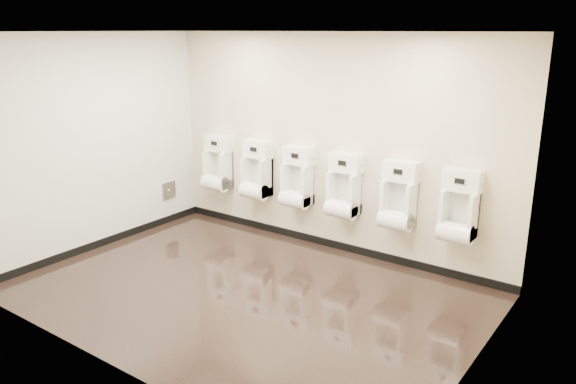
% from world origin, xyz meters
% --- Properties ---
extents(ground, '(5.00, 3.50, 0.00)m').
position_xyz_m(ground, '(0.00, 0.00, 0.00)').
color(ground, black).
rests_on(ground, ground).
extents(ceiling, '(5.00, 3.50, 0.00)m').
position_xyz_m(ceiling, '(0.00, 0.00, 2.80)').
color(ceiling, white).
extents(back_wall, '(5.00, 0.02, 2.80)m').
position_xyz_m(back_wall, '(0.00, 1.75, 1.40)').
color(back_wall, beige).
rests_on(back_wall, ground).
extents(front_wall, '(5.00, 0.02, 2.80)m').
position_xyz_m(front_wall, '(0.00, -1.75, 1.40)').
color(front_wall, beige).
rests_on(front_wall, ground).
extents(left_wall, '(0.02, 3.50, 2.80)m').
position_xyz_m(left_wall, '(-2.50, 0.00, 1.40)').
color(left_wall, beige).
rests_on(left_wall, ground).
extents(right_wall, '(0.02, 3.50, 2.80)m').
position_xyz_m(right_wall, '(2.50, 0.00, 1.40)').
color(right_wall, beige).
rests_on(right_wall, ground).
extents(tile_overlay_left, '(0.01, 3.50, 2.80)m').
position_xyz_m(tile_overlay_left, '(-2.50, 0.00, 1.40)').
color(tile_overlay_left, silver).
rests_on(tile_overlay_left, ground).
extents(skirting_back, '(5.00, 0.02, 0.10)m').
position_xyz_m(skirting_back, '(0.00, 1.74, 0.05)').
color(skirting_back, black).
rests_on(skirting_back, ground).
extents(skirting_left, '(0.02, 3.50, 0.10)m').
position_xyz_m(skirting_left, '(-2.49, 0.00, 0.05)').
color(skirting_left, black).
rests_on(skirting_left, ground).
extents(access_panel, '(0.04, 0.25, 0.25)m').
position_xyz_m(access_panel, '(-2.48, 1.20, 0.50)').
color(access_panel, '#9E9EA3').
rests_on(access_panel, left_wall).
extents(urinal_0, '(0.43, 0.32, 0.81)m').
position_xyz_m(urinal_0, '(-1.85, 1.61, 0.87)').
color(urinal_0, white).
rests_on(urinal_0, back_wall).
extents(urinal_1, '(0.43, 0.32, 0.81)m').
position_xyz_m(urinal_1, '(-1.11, 1.61, 0.87)').
color(urinal_1, white).
rests_on(urinal_1, back_wall).
extents(urinal_2, '(0.43, 0.32, 0.81)m').
position_xyz_m(urinal_2, '(-0.41, 1.61, 0.87)').
color(urinal_2, white).
rests_on(urinal_2, back_wall).
extents(urinal_3, '(0.43, 0.32, 0.81)m').
position_xyz_m(urinal_3, '(0.30, 1.61, 0.87)').
color(urinal_3, white).
rests_on(urinal_3, back_wall).
extents(urinal_4, '(0.43, 0.32, 0.81)m').
position_xyz_m(urinal_4, '(1.05, 1.61, 0.87)').
color(urinal_4, white).
rests_on(urinal_4, back_wall).
extents(urinal_5, '(0.43, 0.32, 0.81)m').
position_xyz_m(urinal_5, '(1.78, 1.61, 0.87)').
color(urinal_5, white).
rests_on(urinal_5, back_wall).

